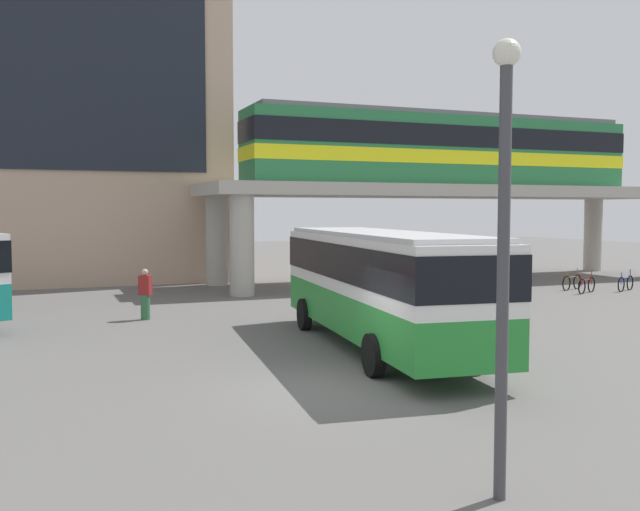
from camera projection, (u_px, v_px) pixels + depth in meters
ground_plane at (224, 321)px, 24.39m from camera, size 120.00×120.00×0.00m
elevated_platform at (449, 200)px, 37.87m from camera, size 26.60×6.44×5.10m
train at (444, 149)px, 37.57m from camera, size 21.79×2.96×3.84m
bus_main at (379, 277)px, 19.30m from camera, size 3.74×11.25×3.22m
bicycle_brown at (572, 282)px, 33.86m from camera, size 1.69×0.71×1.04m
bicycle_blue at (626, 283)px, 33.37m from camera, size 1.66×0.78×1.04m
bicycle_red at (587, 285)px, 32.49m from camera, size 1.65×0.81×1.04m
bicycle_silver at (498, 284)px, 33.12m from camera, size 1.65×0.81×1.04m
bicycle_orange at (364, 287)px, 31.94m from camera, size 1.67×0.75×1.04m
bicycle_green at (437, 285)px, 32.48m from camera, size 1.79×0.21×1.04m
pedestrian_waiting_near_stop at (145, 296)px, 24.55m from camera, size 0.48×0.44×1.77m
lamp_post at (504, 230)px, 9.07m from camera, size 0.36×0.36×5.97m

